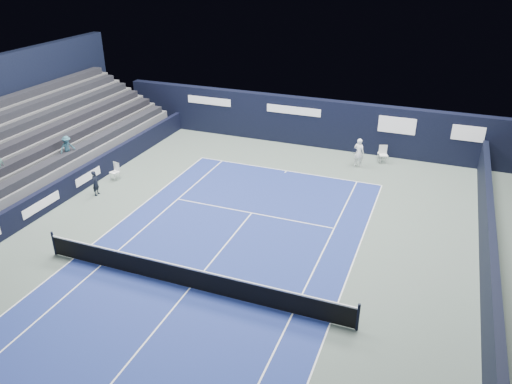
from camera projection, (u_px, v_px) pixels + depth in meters
ground at (213, 260)px, 20.76m from camera, size 48.00×48.00×0.00m
court_surface at (190, 288)px, 19.08m from camera, size 10.97×23.77×0.01m
enclosure_wall_right at (487, 243)px, 20.29m from camera, size 0.30×22.00×1.80m
folding_chair_back_a at (382, 150)px, 30.55m from camera, size 0.39×0.41×0.82m
folding_chair_back_b at (383, 153)px, 29.92m from camera, size 0.60×0.59×1.06m
line_judge_chair at (115, 170)px, 27.74m from camera, size 0.52×0.50×0.99m
line_judge at (96, 183)px, 25.95m from camera, size 0.39×0.53×1.35m
court_markings at (190, 288)px, 19.08m from camera, size 11.03×23.83×0.00m
tennis_net at (189, 277)px, 18.86m from camera, size 12.90×0.10×1.10m
back_sponsor_wall at (309, 122)px, 32.18m from camera, size 26.00×0.63×3.10m
side_barrier_left at (85, 176)px, 26.89m from camera, size 0.33×22.00×1.20m
spectator_stand at (39, 138)px, 28.36m from camera, size 6.00×18.00×6.40m
tennis_player at (359, 153)px, 29.23m from camera, size 0.72×0.89×1.75m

